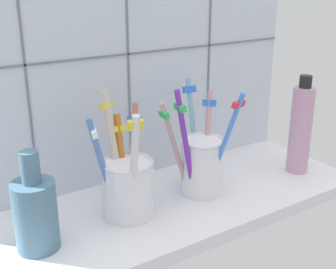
{
  "coord_description": "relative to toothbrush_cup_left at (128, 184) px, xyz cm",
  "views": [
    {
      "loc": [
        -33.15,
        -50.36,
        34.91
      ],
      "look_at": [
        0.0,
        -0.27,
        13.05
      ],
      "focal_mm": 47.93,
      "sensor_mm": 36.0,
      "label": 1
    }
  ],
  "objects": [
    {
      "name": "soap_bottle",
      "position": [
        32.07,
        -2.68,
        2.83
      ],
      "size": [
        3.72,
        3.72,
        16.96
      ],
      "color": "#C693B3",
      "rests_on": "counter_slab"
    },
    {
      "name": "tile_wall_back",
      "position": [
        6.66,
        12.14,
        15.52
      ],
      "size": [
        64.0,
        2.2,
        45.0
      ],
      "color": "silver",
      "rests_on": "ground"
    },
    {
      "name": "ceramic_vase",
      "position": [
        -13.33,
        -0.7,
        0.05
      ],
      "size": [
        5.41,
        5.41,
        13.12
      ],
      "color": "slate",
      "rests_on": "counter_slab"
    },
    {
      "name": "toothbrush_cup_left",
      "position": [
        0.0,
        0.0,
        0.0
      ],
      "size": [
        9.68,
        9.95,
        17.79
      ],
      "color": "white",
      "rests_on": "counter_slab"
    },
    {
      "name": "counter_slab",
      "position": [
        6.66,
        0.14,
        -5.98
      ],
      "size": [
        64.0,
        22.0,
        2.0
      ],
      "primitive_type": "cube",
      "color": "silver",
      "rests_on": "ground"
    },
    {
      "name": "toothbrush_cup_right",
      "position": [
        13.13,
        -0.04,
        0.18
      ],
      "size": [
        11.54,
        13.94,
        17.62
      ],
      "color": "white",
      "rests_on": "counter_slab"
    }
  ]
}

